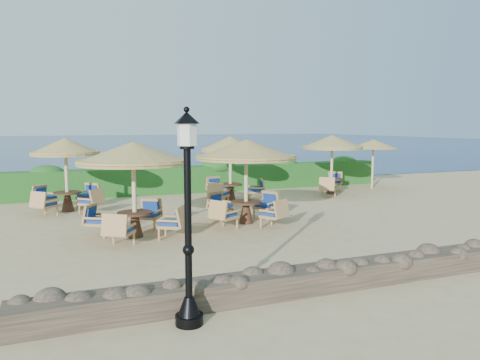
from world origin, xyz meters
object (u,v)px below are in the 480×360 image
cafe_set_2 (66,164)px  cafe_set_4 (332,150)px  lamp_post (188,227)px  cafe_set_0 (134,170)px  extra_parasol (373,144)px  cafe_set_1 (246,163)px  cafe_set_3 (230,157)px

cafe_set_2 → cafe_set_4: (11.22, 0.18, 0.29)m
lamp_post → cafe_set_0: lamp_post is taller
extra_parasol → cafe_set_0: 13.78m
extra_parasol → cafe_set_1: (-8.90, -5.32, -0.26)m
extra_parasol → cafe_set_1: 10.37m
extra_parasol → cafe_set_4: bearing=-163.5°
cafe_set_1 → cafe_set_3: (1.08, 4.32, -0.11)m
extra_parasol → cafe_set_1: bearing=-149.1°
lamp_post → cafe_set_1: (3.70, 6.68, 0.36)m
cafe_set_0 → cafe_set_2: size_ratio=1.16×
cafe_set_2 → cafe_set_3: same height
cafe_set_0 → cafe_set_3: (4.65, 4.87, -0.08)m
cafe_set_1 → cafe_set_4: same height
lamp_post → extra_parasol: (12.60, 12.00, 0.62)m
cafe_set_3 → cafe_set_4: (4.93, 0.15, 0.19)m
lamp_post → cafe_set_2: lamp_post is taller
cafe_set_2 → lamp_post: bearing=-82.2°
cafe_set_1 → cafe_set_2: (-5.21, 4.29, -0.21)m
cafe_set_1 → lamp_post: bearing=-119.0°
extra_parasol → cafe_set_1: cafe_set_1 is taller
cafe_set_2 → cafe_set_4: same height
extra_parasol → cafe_set_4: size_ratio=0.88×
cafe_set_0 → cafe_set_1: bearing=8.7°
extra_parasol → cafe_set_2: size_ratio=0.91×
cafe_set_1 → cafe_set_0: bearing=-171.3°
cafe_set_0 → extra_parasol: bearing=25.2°
extra_parasol → cafe_set_0: (-12.46, -5.87, -0.28)m
cafe_set_2 → cafe_set_3: size_ratio=0.99×
lamp_post → cafe_set_3: bearing=66.5°
extra_parasol → lamp_post: bearing=-136.4°
cafe_set_2 → cafe_set_1: bearing=-39.5°
extra_parasol → cafe_set_0: size_ratio=0.78×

